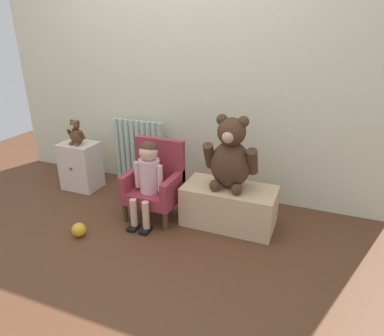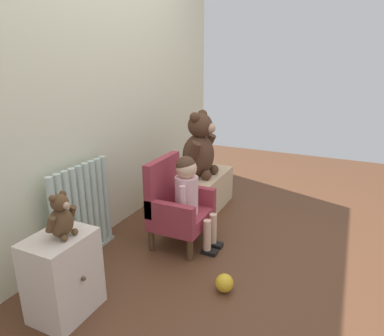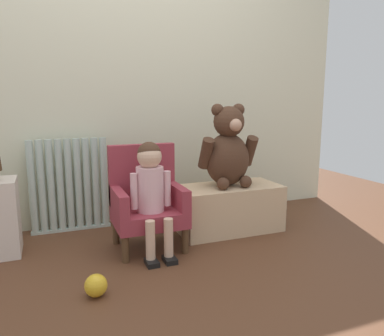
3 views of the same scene
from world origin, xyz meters
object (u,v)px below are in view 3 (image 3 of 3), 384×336
low_bench (229,208)px  child_armchair (147,201)px  toy_ball (96,285)px  child_figure (151,183)px  large_teddy_bear (228,150)px  radiator (69,186)px

low_bench → child_armchair: bearing=-173.0°
child_armchair → toy_ball: 0.71m
child_armchair → child_figure: (0.00, -0.11, 0.14)m
low_bench → large_teddy_bear: (-0.01, 0.01, 0.42)m
child_armchair → toy_ball: bearing=-127.0°
low_bench → radiator: bearing=158.9°
radiator → child_figure: child_figure is taller
large_teddy_bear → toy_ball: 1.31m
child_figure → toy_ball: size_ratio=6.23×
toy_ball → radiator: bearing=92.4°
child_armchair → low_bench: bearing=7.0°
low_bench → large_teddy_bear: bearing=123.4°
large_teddy_bear → toy_ball: bearing=-148.8°
child_figure → toy_ball: (-0.40, -0.42, -0.39)m
child_armchair → low_bench: (0.63, 0.08, -0.14)m
child_armchair → low_bench: child_armchair is taller
child_armchair → child_figure: 0.18m
child_armchair → child_figure: size_ratio=0.95×
large_teddy_bear → low_bench: bearing=-56.6°
toy_ball → child_figure: bearing=46.5°
radiator → child_armchair: size_ratio=1.02×
large_teddy_bear → radiator: bearing=159.3°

